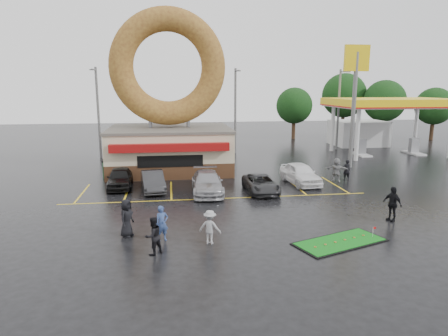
{
  "coord_description": "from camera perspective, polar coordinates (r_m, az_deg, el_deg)",
  "views": [
    {
      "loc": [
        -2.99,
        -21.33,
        7.13
      ],
      "look_at": [
        0.26,
        2.5,
        2.2
      ],
      "focal_mm": 32.0,
      "sensor_mm": 36.0,
      "label": 1
    }
  ],
  "objects": [
    {
      "name": "car_grey",
      "position": [
        27.42,
        5.29,
        -2.25
      ],
      "size": [
        2.07,
        4.33,
        1.19
      ],
      "primitive_type": "imported",
      "rotation": [
        0.0,
        0.0,
        0.02
      ],
      "color": "#2C2D2F",
      "rests_on": "ground"
    },
    {
      "name": "donut_shop",
      "position": [
        34.4,
        -7.83,
        7.04
      ],
      "size": [
        10.2,
        8.7,
        13.5
      ],
      "color": "#472B19",
      "rests_on": "ground"
    },
    {
      "name": "streetlight_mid",
      "position": [
        42.88,
        1.64,
        8.44
      ],
      "size": [
        0.4,
        2.21,
        9.0
      ],
      "color": "slate",
      "rests_on": "ground"
    },
    {
      "name": "person_walker_far",
      "position": [
        32.05,
        17.11,
        -0.3
      ],
      "size": [
        0.6,
        0.4,
        1.63
      ],
      "primitive_type": "imported",
      "rotation": [
        0.0,
        0.0,
        3.13
      ],
      "color": "black",
      "rests_on": "ground"
    },
    {
      "name": "person_bystander",
      "position": [
        19.88,
        -13.75,
        -6.94
      ],
      "size": [
        0.91,
        1.07,
        1.85
      ],
      "primitive_type": "imported",
      "rotation": [
        0.0,
        0.0,
        1.15
      ],
      "color": "black",
      "rests_on": "ground"
    },
    {
      "name": "person_blackjkt",
      "position": [
        17.62,
        -10.09,
        -9.52
      ],
      "size": [
        1.03,
        1.0,
        1.68
      ],
      "primitive_type": "imported",
      "rotation": [
        0.0,
        0.0,
        3.81
      ],
      "color": "black",
      "rests_on": "ground"
    },
    {
      "name": "car_black",
      "position": [
        29.44,
        -14.65,
        -1.37
      ],
      "size": [
        1.9,
        4.3,
        1.44
      ],
      "primitive_type": "imported",
      "rotation": [
        0.0,
        0.0,
        0.05
      ],
      "color": "black",
      "rests_on": "ground"
    },
    {
      "name": "person_cameraman",
      "position": [
        23.33,
        22.9,
        -4.73
      ],
      "size": [
        0.87,
        1.19,
        1.88
      ],
      "primitive_type": "imported",
      "rotation": [
        0.0,
        0.0,
        -1.15
      ],
      "color": "black",
      "rests_on": "ground"
    },
    {
      "name": "streetlight_right",
      "position": [
        47.29,
        16.09,
        8.29
      ],
      "size": [
        0.4,
        2.21,
        9.0
      ],
      "color": "slate",
      "rests_on": "ground"
    },
    {
      "name": "gas_station",
      "position": [
        48.23,
        20.87,
        6.76
      ],
      "size": [
        12.3,
        13.65,
        5.9
      ],
      "color": "silver",
      "rests_on": "ground"
    },
    {
      "name": "tree_far_b",
      "position": [
        60.53,
        27.83,
        7.81
      ],
      "size": [
        4.9,
        4.9,
        7.0
      ],
      "color": "#332114",
      "rests_on": "ground"
    },
    {
      "name": "tree_far_d",
      "position": [
        56.03,
        10.01,
        8.76
      ],
      "size": [
        4.9,
        4.9,
        7.0
      ],
      "color": "#332114",
      "rests_on": "ground"
    },
    {
      "name": "person_blue",
      "position": [
        19.06,
        -8.85,
        -7.82
      ],
      "size": [
        0.71,
        0.59,
        1.68
      ],
      "primitive_type": "imported",
      "rotation": [
        0.0,
        0.0,
        0.35
      ],
      "color": "#31477C",
      "rests_on": "ground"
    },
    {
      "name": "streetlight_left",
      "position": [
        41.9,
        -17.56,
        7.84
      ],
      "size": [
        0.4,
        2.21,
        9.0
      ],
      "color": "slate",
      "rests_on": "ground"
    },
    {
      "name": "ground",
      "position": [
        22.68,
        0.19,
        -6.73
      ],
      "size": [
        120.0,
        120.0,
        0.0
      ],
      "primitive_type": "plane",
      "color": "black",
      "rests_on": "ground"
    },
    {
      "name": "tree_far_c",
      "position": [
        60.72,
        16.79,
        9.88
      ],
      "size": [
        6.3,
        6.3,
        9.0
      ],
      "color": "#332114",
      "rests_on": "ground"
    },
    {
      "name": "shell_sign",
      "position": [
        36.96,
        18.23,
        11.4
      ],
      "size": [
        2.2,
        0.36,
        10.6
      ],
      "color": "slate",
      "rests_on": "ground"
    },
    {
      "name": "tree_far_a",
      "position": [
        58.98,
        21.95,
        8.87
      ],
      "size": [
        5.6,
        5.6,
        8.0
      ],
      "color": "#332114",
      "rests_on": "ground"
    },
    {
      "name": "dumpster",
      "position": [
        33.29,
        -15.4,
        -0.06
      ],
      "size": [
        2.0,
        1.53,
        1.3
      ],
      "primitive_type": "cube",
      "rotation": [
        0.0,
        0.0,
        0.2
      ],
      "color": "#1B4726",
      "rests_on": "ground"
    },
    {
      "name": "person_walker_near",
      "position": [
        31.48,
        15.77,
        -0.24
      ],
      "size": [
        1.78,
        1.14,
        1.83
      ],
      "primitive_type": "imported",
      "rotation": [
        0.0,
        0.0,
        2.76
      ],
      "color": "gray",
      "rests_on": "ground"
    },
    {
      "name": "car_dgrey",
      "position": [
        28.11,
        -10.14,
        -1.86
      ],
      "size": [
        1.97,
        4.29,
        1.36
      ],
      "primitive_type": "imported",
      "rotation": [
        0.0,
        0.0,
        0.13
      ],
      "color": "#29292C",
      "rests_on": "ground"
    },
    {
      "name": "car_silver",
      "position": [
        27.07,
        -2.42,
        -2.11
      ],
      "size": [
        2.19,
        5.05,
        1.45
      ],
      "primitive_type": "imported",
      "rotation": [
        0.0,
        0.0,
        -0.03
      ],
      "color": "#99999E",
      "rests_on": "ground"
    },
    {
      "name": "person_hoodie",
      "position": [
        18.48,
        -2.02,
        -8.44
      ],
      "size": [
        1.19,
        0.94,
        1.61
      ],
      "primitive_type": "imported",
      "rotation": [
        0.0,
        0.0,
        2.75
      ],
      "color": "#949497",
      "rests_on": "ground"
    },
    {
      "name": "car_white",
      "position": [
        30.13,
        10.86,
        -0.79
      ],
      "size": [
        2.32,
        4.75,
        1.56
      ],
      "primitive_type": "imported",
      "rotation": [
        0.0,
        0.0,
        0.11
      ],
      "color": "white",
      "rests_on": "ground"
    },
    {
      "name": "putting_green",
      "position": [
        19.62,
        16.25,
        -10.1
      ],
      "size": [
        4.78,
        3.31,
        0.55
      ],
      "color": "black",
      "rests_on": "ground"
    }
  ]
}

